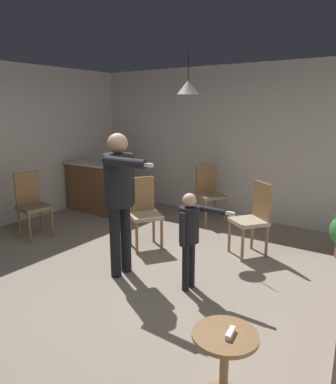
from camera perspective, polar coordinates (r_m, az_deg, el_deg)
ground at (r=4.27m, az=-5.85°, el=-14.28°), size 7.68×7.68×0.00m
wall_back at (r=6.59m, az=12.23°, el=7.48°), size 6.40×0.10×2.70m
kitchen_counter at (r=7.10m, az=-10.58°, el=0.81°), size 1.26×0.66×0.95m
side_table_by_couch at (r=2.68m, az=8.86°, el=-24.58°), size 0.44×0.44×0.52m
person_adult at (r=4.19m, az=-7.59°, el=0.41°), size 0.82×0.52×1.69m
person_child at (r=3.91m, az=3.46°, el=-6.11°), size 0.57×0.32×1.09m
dining_chair_by_counter at (r=6.35m, az=6.47°, el=0.13°), size 0.58×0.58×1.00m
dining_chair_near_wall at (r=5.00m, az=13.32°, el=-3.69°), size 0.59×0.59×1.00m
dining_chair_centre_back at (r=5.95m, az=-20.65°, el=-1.51°), size 0.49×0.49×1.00m
dining_chair_spare at (r=5.17m, az=-3.83°, el=-2.80°), size 0.59×0.59×1.00m
spare_remote_on_table at (r=2.54m, az=9.79°, el=-21.04°), size 0.05×0.13×0.04m
ceiling_light_pendant at (r=5.42m, az=3.17°, el=16.15°), size 0.32×0.32×0.55m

